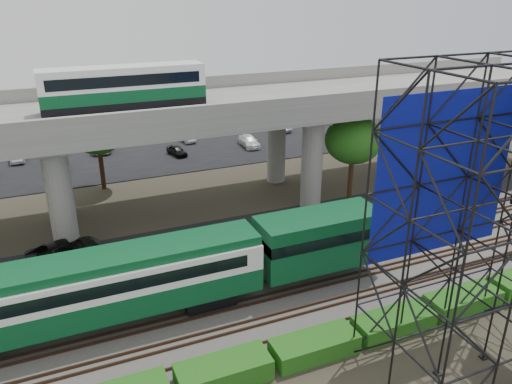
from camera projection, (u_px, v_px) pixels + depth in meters
name	position (u px, v px, depth m)	size (l,w,h in m)	color
ground	(263.00, 313.00, 29.36)	(140.00, 140.00, 0.00)	#474233
ballast_bed	(250.00, 294.00, 31.02)	(90.00, 12.00, 0.20)	slate
service_road	(208.00, 237.00, 38.28)	(90.00, 5.00, 0.08)	black
parking_lot	(146.00, 151.00, 58.28)	(90.00, 18.00, 0.08)	black
harbor_water	(117.00, 112.00, 77.01)	(140.00, 40.00, 0.03)	slate
rail_tracks	(250.00, 291.00, 30.95)	(90.00, 9.52, 0.16)	#472D1E
commuter_train	(130.00, 280.00, 27.36)	(29.30, 3.06, 4.30)	black
overpass	(179.00, 117.00, 39.74)	(80.00, 12.00, 12.40)	#9E9B93
scaffold_tower	(487.00, 234.00, 22.42)	(9.36, 6.36, 15.00)	black
hedge_strip	(315.00, 345.00, 25.85)	(34.60, 1.80, 1.20)	#185713
trees	(127.00, 154.00, 39.31)	(40.94, 16.94, 7.69)	#382314
suv	(66.00, 251.00, 34.68)	(2.38, 5.17, 1.44)	black
parked_cars	(147.00, 146.00, 57.98)	(36.85, 9.55, 1.32)	silver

